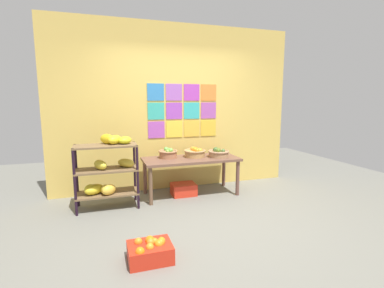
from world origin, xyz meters
TOP-DOWN VIEW (x-y plane):
  - ground at (0.00, 0.00)m, footprint 9.03×9.03m
  - back_wall_with_art at (0.00, 1.54)m, footprint 4.27×0.07m
  - banana_shelf_unit at (-1.21, 0.88)m, footprint 0.88×0.45m
  - display_table at (0.12, 1.07)m, footprint 1.56×0.67m
  - fruit_basket_back_left at (0.21, 1.14)m, footprint 0.36×0.36m
  - fruit_basket_right at (0.59, 1.02)m, footprint 0.36×0.36m
  - fruit_basket_back_right at (-0.24, 1.20)m, footprint 0.31×0.31m
  - produce_crate_under_table at (-0.01, 1.07)m, footprint 0.39×0.31m
  - orange_crate_foreground at (-0.87, -0.69)m, footprint 0.43×0.33m

SIDE VIEW (x-z plane):
  - ground at x=0.00m, z-range 0.00..0.00m
  - produce_crate_under_table at x=-0.01m, z-range 0.00..0.19m
  - orange_crate_foreground at x=-0.87m, z-range -0.01..0.21m
  - display_table at x=0.12m, z-range 0.24..0.86m
  - banana_shelf_unit at x=-1.21m, z-range 0.03..1.11m
  - fruit_basket_right at x=0.59m, z-range 0.61..0.77m
  - fruit_basket_back_left at x=0.21m, z-range 0.62..0.78m
  - fruit_basket_back_right at x=-0.24m, z-range 0.61..0.78m
  - back_wall_with_art at x=0.00m, z-range 0.00..2.85m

